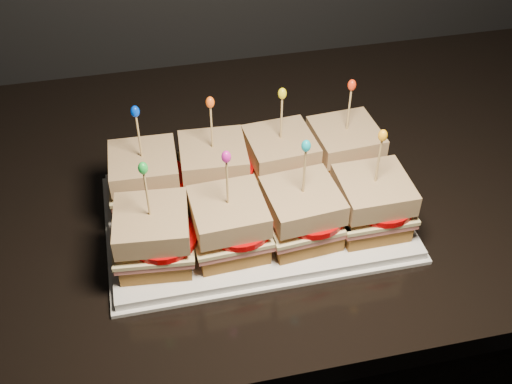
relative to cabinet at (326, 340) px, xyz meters
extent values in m
cube|color=black|center=(0.00, 0.00, 0.00)|extent=(2.40, 0.69, 0.91)
cube|color=black|center=(0.00, 0.00, 0.47)|extent=(2.44, 0.73, 0.04)
cube|color=white|center=(-0.18, -0.10, 0.50)|extent=(0.42, 0.26, 0.02)
cube|color=white|center=(-0.18, -0.10, 0.50)|extent=(0.43, 0.27, 0.01)
cube|color=brown|center=(-0.32, -0.04, 0.52)|extent=(0.09, 0.09, 0.03)
cube|color=#C35252|center=(-0.32, -0.04, 0.54)|extent=(0.10, 0.10, 0.01)
cube|color=beige|center=(-0.32, -0.04, 0.55)|extent=(0.11, 0.10, 0.01)
cylinder|color=#BE0305|center=(-0.31, -0.05, 0.55)|extent=(0.09, 0.09, 0.01)
cube|color=#6A340F|center=(-0.32, -0.04, 0.58)|extent=(0.10, 0.10, 0.03)
cylinder|color=tan|center=(-0.32, -0.04, 0.62)|extent=(0.00, 0.00, 0.09)
ellipsoid|color=#0133CF|center=(-0.32, -0.04, 0.67)|extent=(0.01, 0.01, 0.02)
cube|color=brown|center=(-0.22, -0.04, 0.52)|extent=(0.10, 0.10, 0.03)
cube|color=#C35252|center=(-0.22, -0.04, 0.54)|extent=(0.11, 0.10, 0.01)
cube|color=beige|center=(-0.22, -0.04, 0.55)|extent=(0.11, 0.10, 0.01)
cylinder|color=#BE0305|center=(-0.21, -0.05, 0.55)|extent=(0.09, 0.09, 0.01)
cube|color=#6A340F|center=(-0.22, -0.04, 0.58)|extent=(0.10, 0.10, 0.03)
cylinder|color=tan|center=(-0.22, -0.04, 0.62)|extent=(0.00, 0.00, 0.09)
ellipsoid|color=#FA5A13|center=(-0.22, -0.04, 0.67)|extent=(0.01, 0.01, 0.02)
cube|color=brown|center=(-0.13, -0.04, 0.52)|extent=(0.10, 0.10, 0.03)
cube|color=#C35252|center=(-0.13, -0.04, 0.54)|extent=(0.11, 0.10, 0.01)
cube|color=beige|center=(-0.13, -0.04, 0.55)|extent=(0.11, 0.11, 0.01)
cylinder|color=#BE0305|center=(-0.11, -0.05, 0.55)|extent=(0.09, 0.09, 0.01)
cube|color=#6A340F|center=(-0.13, -0.04, 0.58)|extent=(0.10, 0.10, 0.03)
cylinder|color=tan|center=(-0.13, -0.04, 0.62)|extent=(0.00, 0.00, 0.09)
ellipsoid|color=yellow|center=(-0.13, -0.04, 0.67)|extent=(0.01, 0.01, 0.02)
cube|color=brown|center=(-0.03, -0.04, 0.52)|extent=(0.10, 0.10, 0.03)
cube|color=#C35252|center=(-0.03, -0.04, 0.54)|extent=(0.11, 0.10, 0.01)
cube|color=beige|center=(-0.03, -0.04, 0.55)|extent=(0.11, 0.11, 0.01)
cylinder|color=#BE0305|center=(-0.01, -0.05, 0.55)|extent=(0.09, 0.09, 0.01)
cube|color=#6A340F|center=(-0.03, -0.04, 0.58)|extent=(0.10, 0.10, 0.03)
cylinder|color=tan|center=(-0.03, -0.04, 0.62)|extent=(0.00, 0.00, 0.09)
ellipsoid|color=red|center=(-0.03, -0.04, 0.67)|extent=(0.01, 0.01, 0.02)
cube|color=brown|center=(-0.32, -0.16, 0.52)|extent=(0.10, 0.10, 0.03)
cube|color=#C35252|center=(-0.32, -0.16, 0.54)|extent=(0.11, 0.11, 0.01)
cube|color=beige|center=(-0.32, -0.16, 0.55)|extent=(0.11, 0.11, 0.01)
cylinder|color=#BE0305|center=(-0.31, -0.17, 0.55)|extent=(0.09, 0.09, 0.01)
cube|color=#6A340F|center=(-0.32, -0.16, 0.58)|extent=(0.10, 0.10, 0.03)
cylinder|color=tan|center=(-0.32, -0.16, 0.62)|extent=(0.00, 0.00, 0.09)
ellipsoid|color=green|center=(-0.32, -0.16, 0.67)|extent=(0.01, 0.01, 0.02)
cube|color=brown|center=(-0.22, -0.16, 0.52)|extent=(0.10, 0.10, 0.03)
cube|color=#C35252|center=(-0.22, -0.16, 0.54)|extent=(0.11, 0.10, 0.01)
cube|color=beige|center=(-0.22, -0.16, 0.55)|extent=(0.11, 0.10, 0.01)
cylinder|color=#BE0305|center=(-0.21, -0.17, 0.55)|extent=(0.09, 0.09, 0.01)
cube|color=#6A340F|center=(-0.22, -0.16, 0.58)|extent=(0.10, 0.10, 0.03)
cylinder|color=tan|center=(-0.22, -0.16, 0.62)|extent=(0.00, 0.00, 0.09)
ellipsoid|color=#C81C9B|center=(-0.22, -0.16, 0.67)|extent=(0.01, 0.01, 0.02)
cube|color=brown|center=(-0.13, -0.16, 0.52)|extent=(0.10, 0.10, 0.03)
cube|color=#C35252|center=(-0.13, -0.16, 0.54)|extent=(0.11, 0.11, 0.01)
cube|color=beige|center=(-0.13, -0.16, 0.55)|extent=(0.11, 0.11, 0.01)
cylinder|color=#BE0305|center=(-0.11, -0.17, 0.55)|extent=(0.09, 0.09, 0.01)
cube|color=#6A340F|center=(-0.13, -0.16, 0.58)|extent=(0.10, 0.10, 0.03)
cylinder|color=tan|center=(-0.13, -0.16, 0.62)|extent=(0.00, 0.00, 0.09)
ellipsoid|color=#0FA4B9|center=(-0.13, -0.16, 0.67)|extent=(0.01, 0.01, 0.02)
cube|color=brown|center=(-0.03, -0.16, 0.52)|extent=(0.09, 0.09, 0.03)
cube|color=#C35252|center=(-0.03, -0.16, 0.54)|extent=(0.10, 0.10, 0.01)
cube|color=beige|center=(-0.03, -0.16, 0.55)|extent=(0.10, 0.10, 0.01)
cylinder|color=#BE0305|center=(-0.01, -0.17, 0.55)|extent=(0.09, 0.09, 0.01)
cube|color=#6A340F|center=(-0.03, -0.16, 0.58)|extent=(0.09, 0.09, 0.03)
cylinder|color=tan|center=(-0.03, -0.16, 0.62)|extent=(0.00, 0.00, 0.09)
ellipsoid|color=#F9A116|center=(-0.03, -0.16, 0.67)|extent=(0.01, 0.01, 0.02)
camera|label=1|loc=(-0.32, -0.76, 1.15)|focal=45.00mm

